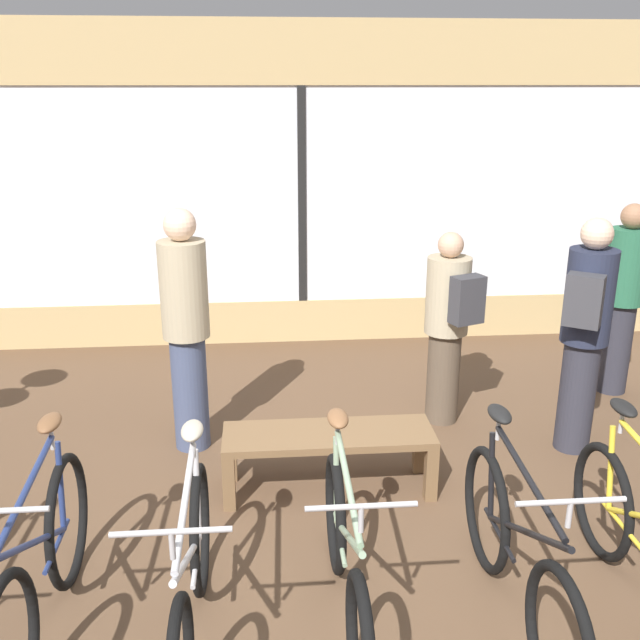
{
  "coord_description": "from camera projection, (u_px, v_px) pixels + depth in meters",
  "views": [
    {
      "loc": [
        -0.42,
        -3.24,
        2.64
      ],
      "look_at": [
        0.0,
        1.77,
        0.95
      ],
      "focal_mm": 40.0,
      "sensor_mm": 36.0,
      "label": 1
    }
  ],
  "objects": [
    {
      "name": "shop_back_wall",
      "position": [
        302.0,
        186.0,
        7.12
      ],
      "size": [
        12.0,
        0.08,
        3.2
      ],
      "color": "tan",
      "rests_on": "ground_plane"
    },
    {
      "name": "bicycle_center",
      "position": [
        346.0,
        564.0,
        3.52
      ],
      "size": [
        0.46,
        1.68,
        1.01
      ],
      "color": "black",
      "rests_on": "ground_plane"
    },
    {
      "name": "bicycle_left",
      "position": [
        42.0,
        573.0,
        3.42
      ],
      "size": [
        0.46,
        1.72,
        1.05
      ],
      "color": "black",
      "rests_on": "ground_plane"
    },
    {
      "name": "customer_by_window",
      "position": [
        585.0,
        330.0,
        5.09
      ],
      "size": [
        0.51,
        0.56,
        1.75
      ],
      "color": "#2D2D38",
      "rests_on": "ground_plane"
    },
    {
      "name": "customer_mid_floor",
      "position": [
        186.0,
        326.0,
        5.13
      ],
      "size": [
        0.43,
        0.43,
        1.81
      ],
      "color": "#424C6B",
      "rests_on": "ground_plane"
    },
    {
      "name": "customer_near_rack",
      "position": [
        623.0,
        296.0,
        6.12
      ],
      "size": [
        0.48,
        0.48,
        1.68
      ],
      "color": "#2D2D38",
      "rests_on": "ground_plane"
    },
    {
      "name": "display_bench",
      "position": [
        329.0,
        442.0,
        4.74
      ],
      "size": [
        1.4,
        0.44,
        0.43
      ],
      "color": "brown",
      "rests_on": "ground_plane"
    },
    {
      "name": "bicycle_center_right",
      "position": [
        517.0,
        560.0,
        3.52
      ],
      "size": [
        0.46,
        1.73,
        1.03
      ],
      "color": "black",
      "rests_on": "ground_plane"
    },
    {
      "name": "ground_plane",
      "position": [
        347.0,
        584.0,
        3.93
      ],
      "size": [
        24.0,
        24.0,
        0.0
      ],
      "primitive_type": "plane",
      "color": "brown"
    },
    {
      "name": "customer_near_bench",
      "position": [
        448.0,
        324.0,
        5.57
      ],
      "size": [
        0.44,
        0.55,
        1.56
      ],
      "color": "brown",
      "rests_on": "ground_plane"
    },
    {
      "name": "bicycle_center_left",
      "position": [
        192.0,
        586.0,
        3.34
      ],
      "size": [
        0.46,
        1.74,
        1.03
      ],
      "color": "black",
      "rests_on": "ground_plane"
    }
  ]
}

